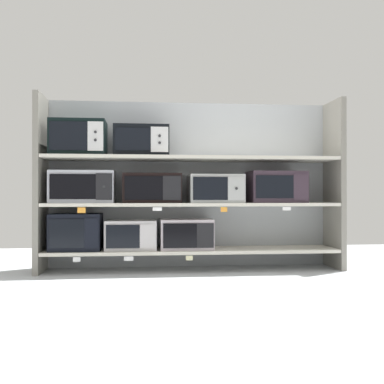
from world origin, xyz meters
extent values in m
cube|color=#B2B7BC|center=(0.00, -1.00, -0.01)|extent=(6.68, 6.00, 0.02)
cube|color=#9EA3A8|center=(0.00, 0.25, 0.80)|extent=(2.88, 0.04, 1.59)
cube|color=gray|center=(-1.37, 0.00, 0.80)|extent=(0.05, 0.45, 1.59)
cube|color=gray|center=(1.37, 0.00, 0.80)|extent=(0.05, 0.45, 1.59)
cube|color=beige|center=(0.00, 0.00, 0.18)|extent=(2.68, 0.45, 0.03)
cube|color=black|center=(-1.05, 0.00, 0.36)|extent=(0.45, 0.37, 0.33)
cube|color=black|center=(-1.11, -0.19, 0.36)|extent=(0.30, 0.01, 0.25)
cube|color=black|center=(-0.90, -0.19, 0.36)|extent=(0.12, 0.01, 0.26)
cube|color=#BEBABB|center=(-0.56, 0.00, 0.33)|extent=(0.46, 0.35, 0.27)
cube|color=black|center=(-0.63, -0.18, 0.33)|extent=(0.29, 0.01, 0.21)
cube|color=#BEBABB|center=(-0.41, -0.18, 0.33)|extent=(0.14, 0.01, 0.21)
cube|color=#BDB0B8|center=(-0.05, 0.00, 0.33)|extent=(0.48, 0.36, 0.27)
cube|color=black|center=(-0.13, -0.18, 0.33)|extent=(0.30, 0.01, 0.22)
cube|color=black|center=(0.10, -0.18, 0.33)|extent=(0.15, 0.01, 0.22)
cube|color=white|center=(-1.02, -0.23, 0.14)|extent=(0.06, 0.00, 0.04)
cube|color=white|center=(-0.58, -0.23, 0.14)|extent=(0.08, 0.00, 0.04)
cube|color=beige|center=(-0.05, -0.23, 0.14)|extent=(0.06, 0.00, 0.04)
cube|color=beige|center=(0.00, 0.00, 0.61)|extent=(2.68, 0.45, 0.03)
cube|color=#B2B6C2|center=(-0.99, 0.00, 0.77)|extent=(0.57, 0.36, 0.29)
cube|color=black|center=(-1.06, -0.18, 0.77)|extent=(0.39, 0.01, 0.22)
cube|color=black|center=(-0.79, -0.18, 0.77)|extent=(0.14, 0.01, 0.23)
cylinder|color=#262628|center=(-0.79, -0.19, 0.77)|extent=(0.02, 0.01, 0.02)
cube|color=black|center=(-0.37, 0.00, 0.75)|extent=(0.53, 0.35, 0.27)
cube|color=black|center=(-0.45, -0.18, 0.75)|extent=(0.34, 0.01, 0.21)
cube|color=black|center=(-0.20, -0.18, 0.75)|extent=(0.16, 0.01, 0.22)
cube|color=#A3A4A2|center=(0.22, 0.00, 0.75)|extent=(0.49, 0.41, 0.26)
cube|color=black|center=(0.14, -0.21, 0.75)|extent=(0.31, 0.01, 0.20)
cube|color=#A3A4A2|center=(0.38, -0.21, 0.75)|extent=(0.15, 0.01, 0.21)
cylinder|color=#262628|center=(0.38, -0.22, 0.75)|extent=(0.02, 0.01, 0.02)
cube|color=#332630|center=(0.79, 0.00, 0.77)|extent=(0.52, 0.38, 0.29)
cube|color=black|center=(0.73, -0.20, 0.77)|extent=(0.35, 0.01, 0.21)
cube|color=#332630|center=(0.97, -0.20, 0.77)|extent=(0.14, 0.01, 0.23)
cube|color=orange|center=(-0.98, -0.23, 0.56)|extent=(0.07, 0.00, 0.05)
cube|color=white|center=(-0.33, -0.23, 0.57)|extent=(0.08, 0.00, 0.03)
cube|color=orange|center=(0.26, -0.23, 0.56)|extent=(0.06, 0.00, 0.04)
cube|color=white|center=(0.83, -0.23, 0.57)|extent=(0.08, 0.00, 0.03)
cube|color=beige|center=(0.00, 0.00, 1.03)|extent=(2.68, 0.45, 0.03)
cube|color=black|center=(-1.03, 0.00, 1.21)|extent=(0.49, 0.36, 0.32)
cube|color=black|center=(-1.10, -0.19, 1.21)|extent=(0.33, 0.01, 0.25)
cube|color=silver|center=(-0.86, -0.19, 1.21)|extent=(0.13, 0.01, 0.26)
cylinder|color=#262628|center=(-0.86, -0.20, 1.17)|extent=(0.02, 0.01, 0.02)
cylinder|color=#262628|center=(-0.86, -0.20, 1.24)|extent=(0.02, 0.01, 0.02)
cube|color=black|center=(-0.47, 0.00, 1.19)|extent=(0.50, 0.32, 0.28)
cube|color=black|center=(-0.54, -0.17, 1.19)|extent=(0.31, 0.01, 0.20)
cube|color=silver|center=(-0.31, -0.17, 1.19)|extent=(0.16, 0.01, 0.22)
cylinder|color=#262628|center=(-0.31, -0.17, 1.15)|extent=(0.02, 0.01, 0.02)
cylinder|color=#262628|center=(-0.31, -0.17, 1.22)|extent=(0.02, 0.01, 0.02)
camera|label=1|loc=(-0.45, -4.42, 0.69)|focal=44.88mm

